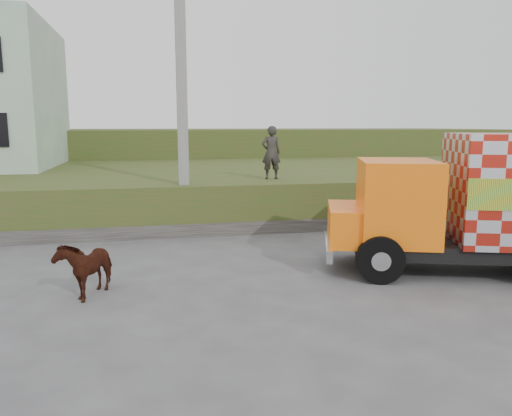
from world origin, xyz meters
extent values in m
plane|color=#474749|center=(0.00, 0.00, 0.00)|extent=(120.00, 120.00, 0.00)
cube|color=#2F511B|center=(0.00, 10.00, 0.75)|extent=(40.00, 12.00, 1.50)
cube|color=#2F511B|center=(0.00, 22.00, 1.50)|extent=(40.00, 12.00, 3.00)
cube|color=#595651|center=(-2.00, 4.20, 0.20)|extent=(16.00, 0.50, 0.40)
cube|color=gray|center=(-1.00, 4.60, 4.00)|extent=(0.30, 0.30, 8.00)
cube|color=black|center=(5.50, -0.95, 0.59)|extent=(6.50, 3.85, 0.32)
cube|color=orange|center=(3.43, -0.26, 1.59)|extent=(2.21, 2.50, 1.82)
cube|color=orange|center=(2.44, 0.07, 1.05)|extent=(1.46, 2.10, 0.82)
cube|color=silver|center=(2.01, 0.21, 0.50)|extent=(0.79, 2.03, 0.27)
cylinder|color=black|center=(2.67, -1.11, 0.50)|extent=(1.05, 0.62, 1.00)
cylinder|color=black|center=(3.33, 0.88, 0.50)|extent=(1.05, 0.62, 1.00)
imported|color=black|center=(-3.24, -0.62, 0.57)|extent=(1.12, 1.47, 1.13)
imported|color=#282624|center=(1.93, 5.59, 2.37)|extent=(0.65, 0.44, 1.75)
camera|label=1|loc=(-1.93, -10.43, 3.27)|focal=35.00mm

